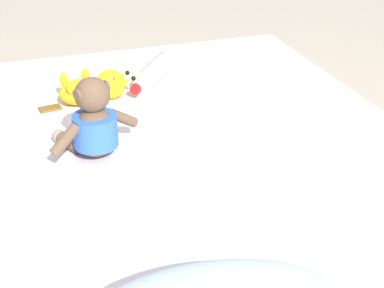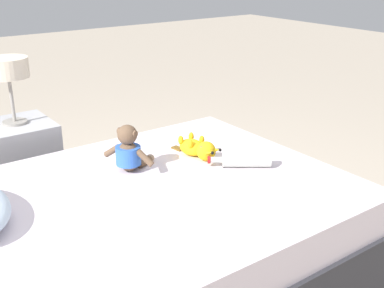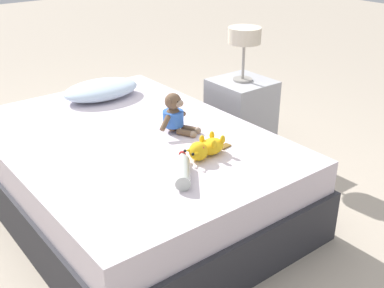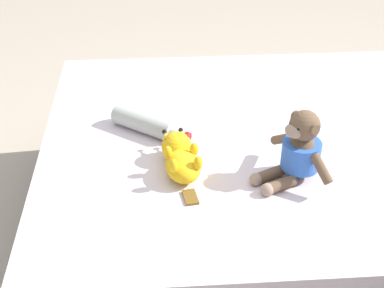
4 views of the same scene
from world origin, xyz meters
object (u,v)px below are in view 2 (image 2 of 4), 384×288
(plush_monkey, at_px, (129,151))
(glass_bottle, at_px, (245,160))
(bed, at_px, (138,242))
(nightstand, at_px, (21,167))
(bedside_lamp, at_px, (8,71))
(plush_yellow_creature, at_px, (198,148))

(plush_monkey, relative_size, glass_bottle, 0.96)
(bed, height_order, nightstand, nightstand)
(plush_monkey, bearing_deg, nightstand, 19.70)
(bed, relative_size, bedside_lamp, 5.13)
(bed, height_order, plush_yellow_creature, plush_yellow_creature)
(bedside_lamp, bearing_deg, plush_yellow_creature, -143.36)
(glass_bottle, bearing_deg, nightstand, 34.41)
(bedside_lamp, bearing_deg, nightstand, 0.00)
(glass_bottle, distance_m, bedside_lamp, 1.40)
(plush_monkey, height_order, bedside_lamp, bedside_lamp)
(bed, distance_m, glass_bottle, 0.66)
(plush_monkey, relative_size, bedside_lamp, 0.71)
(bed, xyz_separation_m, bedside_lamp, (1.07, 0.18, 0.62))
(glass_bottle, bearing_deg, plush_monkey, 57.53)
(plush_monkey, relative_size, nightstand, 0.49)
(bed, xyz_separation_m, glass_bottle, (-0.05, -0.59, 0.28))
(nightstand, bearing_deg, bedside_lamp, 0.00)
(plush_monkey, xyz_separation_m, nightstand, (0.82, 0.29, -0.30))
(plush_yellow_creature, distance_m, bedside_lamp, 1.15)
(bed, distance_m, nightstand, 1.08)
(plush_yellow_creature, distance_m, nightstand, 1.13)
(bed, distance_m, plush_monkey, 0.44)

